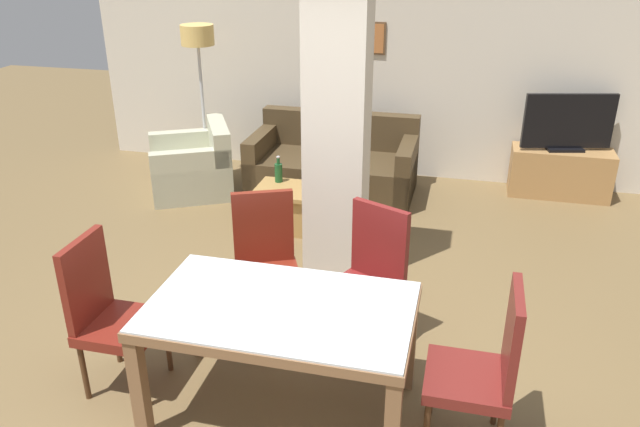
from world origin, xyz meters
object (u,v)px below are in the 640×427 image
object	(u,v)px
sofa	(334,167)
dining_chair_head_right	(485,365)
dining_table	(281,329)
bottle	(279,172)
armchair	(194,168)
tv_stand	(560,173)
dining_chair_far_right	(369,274)
coffee_table	(297,208)
tv_screen	(568,123)
dining_chair_far_left	(266,259)
dining_chair_head_left	(108,310)
floor_lamp	(198,50)

from	to	relation	value
sofa	dining_chair_head_right	bearing A→B (deg)	114.63
dining_table	bottle	distance (m)	2.79
armchair	tv_stand	distance (m)	4.07
dining_chair_far_right	tv_stand	distance (m)	3.59
dining_table	coffee_table	distance (m)	2.61
dining_chair_far_right	tv_stand	bearing A→B (deg)	-91.78
armchair	sofa	bearing A→B (deg)	-103.46
tv_stand	tv_screen	distance (m)	0.57
dining_table	tv_stand	xyz separation A→B (m)	(1.98, 4.03, -0.33)
dining_chair_far_left	dining_chair_head_left	world-z (taller)	same
dining_chair_head_left	floor_lamp	world-z (taller)	floor_lamp
armchair	dining_chair_far_left	bearing A→B (deg)	-172.93
dining_table	dining_chair_head_left	bearing A→B (deg)	180.00
sofa	coffee_table	bearing A→B (deg)	82.66
dining_table	floor_lamp	size ratio (longest dim) A/B	0.86
dining_chair_far_right	bottle	world-z (taller)	dining_chair_far_right
dining_table	tv_screen	distance (m)	4.49
tv_stand	floor_lamp	world-z (taller)	floor_lamp
dining_chair_head_right	armchair	distance (m)	4.49
coffee_table	dining_table	bearing A→B (deg)	-76.19
floor_lamp	dining_chair_far_right	bearing A→B (deg)	-49.25
sofa	tv_screen	xyz separation A→B (m)	(2.46, 0.46, 0.55)
dining_chair_head_left	floor_lamp	bearing A→B (deg)	-165.88
dining_chair_head_right	armchair	world-z (taller)	dining_chair_head_right
dining_chair_head_right	tv_screen	bearing A→B (deg)	-11.58
floor_lamp	coffee_table	bearing A→B (deg)	-38.22
dining_chair_head_left	armchair	size ratio (longest dim) A/B	0.88
bottle	tv_screen	distance (m)	3.15
dining_table	tv_screen	size ratio (longest dim) A/B	1.62
sofa	floor_lamp	world-z (taller)	floor_lamp
dining_chair_head_left	bottle	xyz separation A→B (m)	(0.29, 2.66, -0.03)
dining_chair_far_right	dining_chair_head_right	xyz separation A→B (m)	(0.78, -0.82, 0.00)
dining_table	dining_chair_head_left	xyz separation A→B (m)	(-1.13, 0.00, -0.05)
dining_table	bottle	size ratio (longest dim) A/B	5.76
dining_chair_head_right	tv_screen	xyz separation A→B (m)	(0.82, 4.03, 0.28)
sofa	bottle	world-z (taller)	sofa
dining_chair_far_right	dining_chair_head_right	world-z (taller)	same
armchair	tv_stand	xyz separation A→B (m)	(3.98, 0.85, -0.01)
dining_chair_head_right	armchair	size ratio (longest dim) A/B	0.88
coffee_table	floor_lamp	bearing A→B (deg)	141.78
dining_table	dining_chair_far_right	bearing A→B (deg)	65.22
dining_chair_head_right	sofa	xyz separation A→B (m)	(-1.64, 3.57, -0.27)
dining_chair_far_left	floor_lamp	bearing A→B (deg)	-82.68
dining_chair_head_left	dining_chair_head_right	size ratio (longest dim) A/B	1.00
dining_chair_far_left	dining_chair_far_right	xyz separation A→B (m)	(0.76, -0.04, 0.00)
dining_chair_head_left	tv_stand	distance (m)	5.09
bottle	dining_table	bearing A→B (deg)	-72.48
dining_chair_far_right	armchair	size ratio (longest dim) A/B	0.88
coffee_table	tv_stand	world-z (taller)	tv_stand
dining_chair_head_right	tv_stand	distance (m)	4.12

